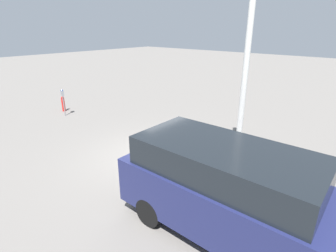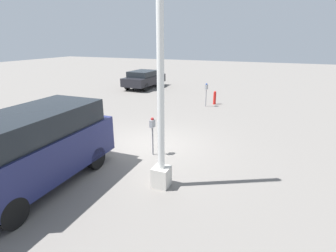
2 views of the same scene
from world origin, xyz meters
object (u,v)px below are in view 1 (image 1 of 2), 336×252
Objects in this scene: parking_meter_far at (63,96)px; parking_meter_near at (176,132)px; parked_van at (226,189)px; lamp_post at (242,103)px; fire_hydrant at (63,104)px.

parking_meter_near is at bearing 9.98° from parking_meter_far.
parking_meter_far is 10.49m from parked_van.
parking_meter_near is 2.34m from lamp_post.
lamp_post reaches higher than fire_hydrant.
parked_van is (10.30, -1.96, 0.12)m from parking_meter_far.
parking_meter_far is at bearing -172.80° from lamp_post.
parked_van reaches higher than fire_hydrant.
parked_van reaches higher than parking_meter_near.
parking_meter_far is 1.68× the size of fire_hydrant.
lamp_post reaches higher than parking_meter_far.
parking_meter_near is 0.29× the size of parked_van.
parked_van is (1.25, -3.10, -0.98)m from lamp_post.
parking_meter_far is (-7.32, -0.05, 0.02)m from parking_meter_near.
lamp_post is (9.06, 1.14, 1.09)m from parking_meter_far.
lamp_post is (1.74, 1.09, 1.12)m from parking_meter_near.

